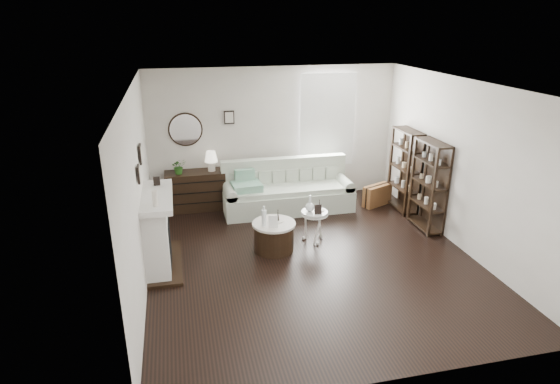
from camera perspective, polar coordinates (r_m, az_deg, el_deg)
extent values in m
plane|color=black|center=(7.50, 3.78, -8.01)|extent=(5.50, 5.50, 0.00)
plane|color=white|center=(6.65, 4.34, 12.87)|extent=(5.50, 5.50, 0.00)
plane|color=beige|center=(9.52, -0.73, 7.00)|extent=(5.00, 0.00, 5.00)
plane|color=beige|center=(4.62, 13.96, -9.03)|extent=(5.00, 0.00, 5.00)
plane|color=beige|center=(6.71, -16.87, 0.19)|extent=(0.00, 5.50, 5.50)
plane|color=beige|center=(8.03, 21.43, 2.95)|extent=(0.00, 5.50, 5.50)
cube|color=white|center=(9.73, 5.70, 8.71)|extent=(1.00, 0.02, 1.80)
cube|color=white|center=(9.68, 5.82, 8.64)|extent=(1.15, 0.02, 1.90)
cylinder|color=silver|center=(9.25, -11.45, 7.46)|extent=(0.60, 0.03, 0.60)
cube|color=black|center=(9.26, -6.22, 9.03)|extent=(0.20, 0.03, 0.26)
cube|color=silver|center=(7.28, -14.77, -4.81)|extent=(0.34, 1.20, 1.10)
cube|color=black|center=(7.34, -14.43, -5.86)|extent=(0.30, 0.65, 0.70)
cube|color=silver|center=(7.05, -14.78, -0.59)|extent=(0.44, 1.35, 0.08)
cube|color=black|center=(7.51, -13.79, -8.39)|extent=(0.50, 1.40, 0.05)
cylinder|color=beige|center=(6.58, -14.96, -0.76)|extent=(0.08, 0.08, 0.22)
cube|color=black|center=(7.39, -14.80, 1.29)|extent=(0.10, 0.03, 0.14)
cube|color=black|center=(6.58, -16.86, 2.10)|extent=(0.03, 0.18, 0.24)
cube|color=black|center=(7.17, -16.67, 4.46)|extent=(0.03, 0.22, 0.28)
cube|color=black|center=(9.36, 14.98, 2.55)|extent=(0.30, 0.80, 1.60)
cylinder|color=beige|center=(9.23, 15.41, 0.42)|extent=(0.08, 0.08, 0.11)
cylinder|color=beige|center=(9.44, 14.72, 0.93)|extent=(0.08, 0.08, 0.11)
cylinder|color=beige|center=(9.65, 14.06, 1.42)|extent=(0.08, 0.08, 0.11)
cylinder|color=beige|center=(9.11, 15.65, 2.78)|extent=(0.08, 0.08, 0.11)
cylinder|color=beige|center=(9.32, 14.94, 3.24)|extent=(0.08, 0.08, 0.11)
cylinder|color=beige|center=(9.53, 14.26, 3.69)|extent=(0.08, 0.08, 0.11)
cylinder|color=beige|center=(9.00, 15.89, 5.20)|extent=(0.08, 0.08, 0.11)
cylinder|color=beige|center=(9.21, 15.17, 5.62)|extent=(0.08, 0.08, 0.11)
cylinder|color=beige|center=(9.42, 14.48, 6.01)|extent=(0.08, 0.08, 0.11)
cube|color=black|center=(8.62, 17.68, 0.72)|extent=(0.30, 0.80, 1.60)
cylinder|color=beige|center=(8.51, 18.19, -1.63)|extent=(0.08, 0.08, 0.11)
cylinder|color=beige|center=(8.70, 17.37, -1.03)|extent=(0.08, 0.08, 0.11)
cylinder|color=beige|center=(8.91, 16.59, -0.45)|extent=(0.08, 0.08, 0.11)
cylinder|color=beige|center=(8.37, 18.49, 0.91)|extent=(0.08, 0.08, 0.11)
cylinder|color=beige|center=(8.57, 17.65, 1.46)|extent=(0.08, 0.08, 0.11)
cylinder|color=beige|center=(8.78, 16.85, 1.99)|extent=(0.08, 0.08, 0.11)
cylinder|color=beige|center=(8.25, 18.80, 3.52)|extent=(0.08, 0.08, 0.11)
cylinder|color=beige|center=(8.46, 17.94, 4.02)|extent=(0.08, 0.08, 0.11)
cylinder|color=beige|center=(8.66, 17.12, 4.49)|extent=(0.08, 0.08, 0.11)
cube|color=beige|center=(9.20, 0.96, -1.01)|extent=(2.51, 0.87, 0.41)
cube|color=beige|center=(9.08, 1.01, 0.40)|extent=(2.17, 0.70, 0.10)
cube|color=beige|center=(9.37, 0.48, 1.93)|extent=(2.51, 0.19, 0.77)
cube|color=beige|center=(8.99, -6.12, -1.31)|extent=(0.21, 0.82, 0.50)
cube|color=beige|center=(9.50, 7.66, -0.16)|extent=(0.21, 0.82, 0.50)
cube|color=#227F54|center=(8.87, -4.11, 0.67)|extent=(0.58, 0.49, 0.14)
cube|color=brown|center=(9.63, 11.75, -0.38)|extent=(0.66, 0.45, 0.42)
cube|color=black|center=(9.34, -10.24, 0.19)|extent=(1.15, 0.48, 0.77)
cube|color=black|center=(9.17, -10.09, -1.35)|extent=(1.10, 0.01, 0.02)
cube|color=black|center=(9.09, -10.17, -0.12)|extent=(1.10, 0.01, 0.02)
cube|color=black|center=(9.02, -10.25, 1.13)|extent=(1.10, 0.01, 0.01)
imported|color=#255919|center=(9.12, -12.24, 3.08)|extent=(0.30, 0.28, 0.30)
cylinder|color=black|center=(7.63, -0.74, -5.57)|extent=(0.64, 0.64, 0.45)
cylinder|color=beige|center=(7.53, -0.75, -3.90)|extent=(0.70, 0.70, 0.04)
cylinder|color=white|center=(7.83, 4.24, -2.46)|extent=(0.44, 0.44, 0.03)
cylinder|color=silver|center=(7.84, 4.23, -2.73)|extent=(0.45, 0.45, 0.02)
cylinder|color=silver|center=(7.94, 4.19, -4.29)|extent=(0.04, 0.04, 0.51)
cylinder|color=silver|center=(7.35, -1.97, -2.95)|extent=(0.08, 0.08, 0.33)
cube|color=silver|center=(7.31, -0.84, -3.66)|extent=(0.15, 0.07, 0.19)
cube|color=black|center=(7.69, 4.65, -2.13)|extent=(0.12, 0.05, 0.16)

